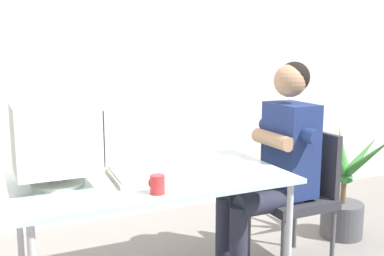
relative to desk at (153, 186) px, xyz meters
The scene contains 8 objects.
wall_back 1.65m from the desk, 77.91° to the left, with size 8.00×0.10×3.00m, color beige.
desk is the anchor object (origin of this frame).
crt_monitor 0.57m from the desk, behind, with size 0.42×0.33×0.42m.
keyboard 0.16m from the desk, behind, with size 0.18×0.42×0.03m.
office_chair 1.06m from the desk, ahead, with size 0.45×0.45×0.89m.
person_seated 0.85m from the desk, ahead, with size 0.72×0.54×1.34m.
potted_plant 1.68m from the desk, ahead, with size 0.72×0.78×0.85m.
desk_mug 0.32m from the desk, 105.91° to the right, with size 0.07×0.08×0.09m.
Camera 1 is at (-0.84, -2.30, 1.44)m, focal length 43.18 mm.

